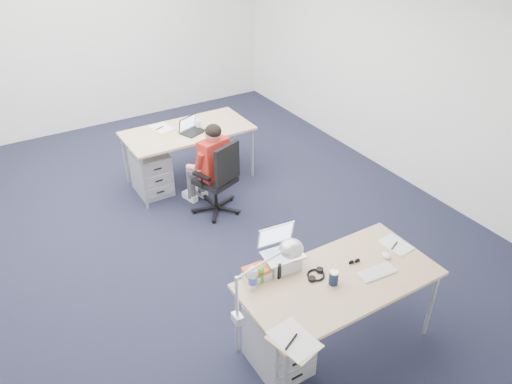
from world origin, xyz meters
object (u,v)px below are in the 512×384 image
cordless_phone (279,271)px  can_koozie (334,278)px  water_bottle (253,278)px  desk_lamp (258,283)px  silver_laptop (283,251)px  drawer_pedestal_near (279,340)px  office_chair (218,192)px  far_cup (198,124)px  wireless_keyboard (377,272)px  bear_figurine (261,275)px  desk_far (188,133)px  sunglasses (354,262)px  drawer_pedestal_far (151,172)px  computer_mouse (386,255)px  headphones (316,274)px  seated_person (208,166)px  book_stack (256,273)px  dark_laptop (193,125)px  desk_near (339,283)px

cordless_phone → can_koozie: bearing=-65.4°
water_bottle → desk_lamp: 0.31m
silver_laptop → drawer_pedestal_near: bearing=-120.5°
office_chair → far_cup: size_ratio=9.64×
wireless_keyboard → bear_figurine: (-0.85, 0.40, 0.06)m
desk_far → bear_figurine: (-0.68, -2.88, 0.12)m
sunglasses → drawer_pedestal_far: bearing=111.0°
computer_mouse → water_bottle: 1.18m
headphones → bear_figurine: size_ratio=1.36×
desk_far → cordless_phone: cordless_phone is taller
desk_lamp → seated_person: bearing=64.4°
drawer_pedestal_far → book_stack: size_ratio=2.73×
water_bottle → bear_figurine: bearing=19.5°
dark_laptop → sunglasses: bearing=-110.5°
can_koozie → sunglasses: 0.33m
office_chair → desk_lamp: (-0.84, -2.30, 0.75)m
office_chair → seated_person: bearing=82.7°
desk_far → wireless_keyboard: size_ratio=5.06×
desk_far → sunglasses: bearing=-88.3°
drawer_pedestal_far → cordless_phone: 2.95m
far_cup → desk_lamp: bearing=-108.2°
seated_person → silver_laptop: seated_person is taller
desk_far → wireless_keyboard: wireless_keyboard is taller
wireless_keyboard → water_bottle: size_ratio=1.44×
desk_near → wireless_keyboard: size_ratio=5.06×
drawer_pedestal_near → headphones: (0.39, 0.07, 0.47)m
drawer_pedestal_far → book_stack: bearing=-93.1°
desk_near → headphones: bearing=140.5°
seated_person → sunglasses: (0.16, -2.39, 0.18)m
can_koozie → cordless_phone: (-0.32, 0.28, 0.01)m
desk_near → drawer_pedestal_far: (-0.41, 3.16, -0.41)m
sunglasses → drawer_pedestal_near: bearing=-168.3°
office_chair → computer_mouse: (0.40, -2.32, 0.48)m
computer_mouse → desk_near: bearing=-167.3°
drawer_pedestal_far → seated_person: bearing=-55.5°
seated_person → silver_laptop: 2.19m
drawer_pedestal_near → book_stack: (-0.03, 0.30, 0.50)m
silver_laptop → desk_lamp: desk_lamp is taller
sunglasses → desk_lamp: bearing=-166.9°
office_chair → dark_laptop: dark_laptop is taller
book_stack → dark_laptop: dark_laptop is taller
drawer_pedestal_far → silver_laptop: 2.88m
drawer_pedestal_near → desk_lamp: size_ratio=0.96×
can_koozie → desk_lamp: 0.70m
can_koozie → far_cup: can_koozie is taller
sunglasses → dark_laptop: bearing=100.5°
headphones → sunglasses: 0.37m
seated_person → can_koozie: size_ratio=9.23×
silver_laptop → book_stack: bearing=-174.3°
desk_near → desk_lamp: (-0.75, 0.02, 0.33)m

